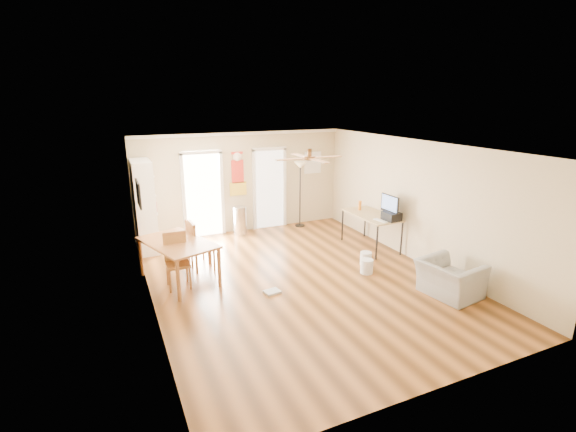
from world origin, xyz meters
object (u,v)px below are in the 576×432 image
bookshelf (144,206)px  dining_chair_near (178,261)px  torchiere_lamp (300,195)px  wastebasket_b (366,258)px  armchair (450,279)px  printer (391,216)px  dining_chair_right_b (202,246)px  trash_can (240,221)px  computer_desk (371,231)px  dining_chair_right_a (199,242)px  dining_table (179,261)px  wastebasket_a (367,266)px

bookshelf → dining_chair_near: size_ratio=2.05×
dining_chair_near → torchiere_lamp: 4.52m
wastebasket_b → armchair: 1.88m
printer → armchair: printer is taller
dining_chair_near → printer: (4.66, -0.25, 0.38)m
armchair → dining_chair_right_b: bearing=43.6°
printer → trash_can: bearing=131.5°
computer_desk → wastebasket_b: (-0.72, -0.87, -0.26)m
torchiere_lamp → printer: torchiere_lamp is taller
dining_chair_right_a → dining_chair_right_b: bearing=166.3°
dining_table → trash_can: bearing=48.8°
trash_can → bookshelf: bearing=-174.7°
trash_can → armchair: (2.36, -4.84, -0.05)m
dining_chair_right_b → torchiere_lamp: 3.66m
printer → dining_chair_right_a: bearing=160.7°
trash_can → computer_desk: bearing=-40.7°
computer_desk → printer: printer is taller
dining_chair_right_b → wastebasket_a: (2.97, -1.58, -0.37)m
dining_chair_right_a → armchair: 5.00m
dining_table → dining_chair_right_b: dining_chair_right_b is taller
bookshelf → printer: 5.58m
dining_chair_near → wastebasket_a: (3.58, -0.92, -0.37)m
wastebasket_a → armchair: (0.78, -1.42, 0.17)m
dining_chair_right_b → wastebasket_a: bearing=-121.7°
dining_chair_right_a → trash_can: (1.39, 1.53, -0.11)m
bookshelf → trash_can: 2.42m
dining_chair_right_b → torchiere_lamp: size_ratio=0.57×
dining_chair_right_a → wastebasket_a: (2.97, -1.89, -0.34)m
wastebasket_a → bookshelf: bearing=140.5°
dining_chair_right_b → trash_can: bearing=-40.9°
torchiere_lamp → wastebasket_b: torchiere_lamp is taller
bookshelf → trash_can: size_ratio=2.83×
dining_chair_near → printer: dining_chair_near is taller
printer → armchair: bearing=-100.7°
dining_table → wastebasket_b: 3.86m
dining_table → dining_chair_near: bearing=-102.9°
dining_chair_near → armchair: bearing=-26.9°
trash_can → torchiere_lamp: (1.74, 0.02, 0.52)m
torchiere_lamp → bookshelf: bearing=-176.7°
bookshelf → wastebasket_b: bearing=-41.9°
trash_can → torchiere_lamp: 1.81m
computer_desk → wastebasket_b: computer_desk is taller
dining_table → computer_desk: 4.47m
trash_can → wastebasket_b: (1.81, -3.04, -0.23)m
wastebasket_a → wastebasket_b: wastebasket_a is taller
dining_table → dining_chair_near: size_ratio=1.57×
computer_desk → wastebasket_b: size_ratio=5.36×
computer_desk → armchair: 2.67m
dining_chair_right_a → computer_desk: size_ratio=0.64×
dining_chair_near → wastebasket_a: 3.72m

